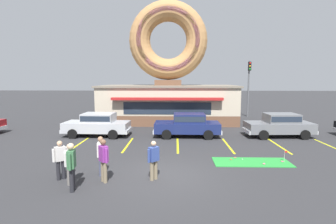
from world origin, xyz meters
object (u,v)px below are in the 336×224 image
object	(u,v)px
golf_ball	(242,159)
pedestrian_leather_jacket_man	(60,158)
trash_bin	(102,120)
pedestrian_beanie_man	(72,165)
pedestrian_blue_sweater_man	(70,162)
car_silver	(98,124)
pedestrian_crossing_woman	(104,158)
pedestrian_clipboard_woman	(154,159)
car_navy	(188,124)
putting_flag_pin	(285,154)
car_grey	(280,124)
pedestrian_hooded_kid	(101,154)
traffic_light_pole	(249,81)

from	to	relation	value
golf_ball	pedestrian_leather_jacket_man	xyz separation A→B (m)	(-7.77, -2.68, 0.80)
golf_ball	trash_bin	size ratio (longest dim) A/B	0.04
pedestrian_beanie_man	pedestrian_leather_jacket_man	bearing A→B (deg)	129.52
golf_ball	pedestrian_leather_jacket_man	size ratio (longest dim) A/B	0.03
pedestrian_blue_sweater_man	car_silver	bearing A→B (deg)	99.97
pedestrian_blue_sweater_man	trash_bin	bearing A→B (deg)	100.57
car_silver	pedestrian_crossing_woman	distance (m)	8.53
pedestrian_leather_jacket_man	pedestrian_clipboard_woman	world-z (taller)	pedestrian_leather_jacket_man
golf_ball	pedestrian_leather_jacket_man	distance (m)	8.26
pedestrian_blue_sweater_man	car_navy	bearing A→B (deg)	60.27
putting_flag_pin	trash_bin	distance (m)	14.94
putting_flag_pin	pedestrian_crossing_woman	size ratio (longest dim) A/B	0.33
pedestrian_blue_sweater_man	pedestrian_crossing_woman	size ratio (longest dim) A/B	0.93
putting_flag_pin	pedestrian_clipboard_woman	size ratio (longest dim) A/B	0.35
car_silver	pedestrian_clipboard_woman	size ratio (longest dim) A/B	2.97
trash_bin	car_grey	bearing A→B (deg)	-16.42
pedestrian_hooded_kid	traffic_light_pole	bearing A→B (deg)	58.42
pedestrian_clipboard_woman	car_grey	bearing A→B (deg)	45.09
car_navy	car_silver	size ratio (longest dim) A/B	0.99
car_silver	traffic_light_pole	xyz separation A→B (m)	(13.00, 9.95, 2.84)
pedestrian_clipboard_woman	golf_ball	bearing A→B (deg)	32.37
pedestrian_beanie_man	car_grey	bearing A→B (deg)	40.32
pedestrian_leather_jacket_man	pedestrian_crossing_woman	distance (m)	1.78
pedestrian_hooded_kid	pedestrian_leather_jacket_man	distance (m)	1.54
car_navy	trash_bin	bearing A→B (deg)	150.00
golf_ball	pedestrian_crossing_woman	world-z (taller)	pedestrian_crossing_woman
car_grey	car_silver	bearing A→B (deg)	-179.31
trash_bin	pedestrian_leather_jacket_man	bearing A→B (deg)	-81.70
pedestrian_beanie_man	traffic_light_pole	size ratio (longest dim) A/B	0.30
pedestrian_hooded_kid	car_grey	bearing A→B (deg)	36.56
car_navy	trash_bin	distance (m)	8.19
pedestrian_hooded_kid	pedestrian_beanie_man	size ratio (longest dim) A/B	0.94
car_silver	trash_bin	distance (m)	4.19
putting_flag_pin	pedestrian_blue_sweater_man	bearing A→B (deg)	-162.78
golf_ball	traffic_light_pole	distance (m)	16.19
putting_flag_pin	pedestrian_blue_sweater_man	distance (m)	9.56
car_grey	putting_flag_pin	bearing A→B (deg)	-108.61
car_silver	pedestrian_beanie_man	size ratio (longest dim) A/B	2.67
pedestrian_blue_sweater_man	pedestrian_crossing_woman	bearing A→B (deg)	11.24
pedestrian_beanie_man	pedestrian_crossing_woman	world-z (taller)	pedestrian_beanie_man
car_navy	pedestrian_blue_sweater_man	bearing A→B (deg)	-119.73
pedestrian_leather_jacket_man	trash_bin	bearing A→B (deg)	98.30
pedestrian_blue_sweater_man	pedestrian_beanie_man	size ratio (longest dim) A/B	0.90
car_grey	pedestrian_clipboard_woman	bearing A→B (deg)	-134.91
putting_flag_pin	golf_ball	bearing A→B (deg)	171.20
golf_ball	traffic_light_pole	bearing A→B (deg)	74.06
golf_ball	putting_flag_pin	bearing A→B (deg)	-8.80
pedestrian_blue_sweater_man	pedestrian_leather_jacket_man	size ratio (longest dim) A/B	1.00
golf_ball	car_grey	world-z (taller)	car_grey
putting_flag_pin	car_navy	size ratio (longest dim) A/B	0.12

